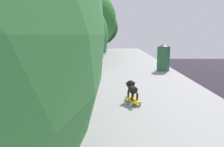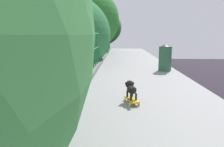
{
  "view_description": "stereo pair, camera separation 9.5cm",
  "coord_description": "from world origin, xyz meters",
  "px_view_note": "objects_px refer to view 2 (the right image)",
  "views": [
    {
      "loc": [
        0.52,
        -2.85,
        6.77
      ],
      "look_at": [
        0.44,
        2.04,
        5.9
      ],
      "focal_mm": 34.91,
      "sensor_mm": 36.0,
      "label": 1
    },
    {
      "loc": [
        0.61,
        -2.85,
        6.77
      ],
      "look_at": [
        0.44,
        2.04,
        5.9
      ],
      "focal_mm": 34.91,
      "sensor_mm": 36.0,
      "label": 2
    }
  ],
  "objects_px": {
    "small_dog": "(131,88)",
    "litter_bin": "(165,57)",
    "toy_skateboard": "(132,100)",
    "city_bus": "(69,67)",
    "car_green_fifth": "(54,119)",
    "car_silver_seventh": "(73,93)",
    "car_red_taxi_sixth": "(28,104)"
  },
  "relations": [
    {
      "from": "small_dog",
      "to": "litter_bin",
      "type": "relative_size",
      "value": 0.44
    },
    {
      "from": "toy_skateboard",
      "to": "litter_bin",
      "type": "height_order",
      "value": "litter_bin"
    },
    {
      "from": "small_dog",
      "to": "city_bus",
      "type": "bearing_deg",
      "value": 105.21
    },
    {
      "from": "car_green_fifth",
      "to": "car_silver_seventh",
      "type": "bearing_deg",
      "value": 91.73
    },
    {
      "from": "car_red_taxi_sixth",
      "to": "city_bus",
      "type": "bearing_deg",
      "value": 89.86
    },
    {
      "from": "toy_skateboard",
      "to": "litter_bin",
      "type": "bearing_deg",
      "value": 70.09
    },
    {
      "from": "car_silver_seventh",
      "to": "litter_bin",
      "type": "height_order",
      "value": "litter_bin"
    },
    {
      "from": "car_silver_seventh",
      "to": "small_dog",
      "type": "distance_m",
      "value": 20.07
    },
    {
      "from": "car_silver_seventh",
      "to": "small_dog",
      "type": "bearing_deg",
      "value": -74.43
    },
    {
      "from": "city_bus",
      "to": "small_dog",
      "type": "xyz_separation_m",
      "value": [
        8.36,
        -30.74,
        4.1
      ]
    },
    {
      "from": "car_red_taxi_sixth",
      "to": "toy_skateboard",
      "type": "xyz_separation_m",
      "value": [
        8.41,
        -14.57,
        4.92
      ]
    },
    {
      "from": "car_green_fifth",
      "to": "small_dog",
      "type": "height_order",
      "value": "small_dog"
    },
    {
      "from": "city_bus",
      "to": "car_green_fifth",
      "type": "bearing_deg",
      "value": -80.3
    },
    {
      "from": "litter_bin",
      "to": "toy_skateboard",
      "type": "bearing_deg",
      "value": -109.91
    },
    {
      "from": "car_green_fifth",
      "to": "car_silver_seventh",
      "type": "distance_m",
      "value": 7.75
    },
    {
      "from": "car_green_fifth",
      "to": "small_dog",
      "type": "xyz_separation_m",
      "value": [
        4.97,
        -10.93,
        5.09
      ]
    },
    {
      "from": "car_silver_seventh",
      "to": "small_dog",
      "type": "relative_size",
      "value": 10.49
    },
    {
      "from": "city_bus",
      "to": "litter_bin",
      "type": "height_order",
      "value": "litter_bin"
    },
    {
      "from": "city_bus",
      "to": "litter_bin",
      "type": "bearing_deg",
      "value": -70.28
    },
    {
      "from": "car_red_taxi_sixth",
      "to": "car_green_fifth",
      "type": "bearing_deg",
      "value": -46.27
    },
    {
      "from": "car_red_taxi_sixth",
      "to": "litter_bin",
      "type": "height_order",
      "value": "litter_bin"
    },
    {
      "from": "small_dog",
      "to": "litter_bin",
      "type": "height_order",
      "value": "litter_bin"
    },
    {
      "from": "toy_skateboard",
      "to": "car_red_taxi_sixth",
      "type": "bearing_deg",
      "value": 119.99
    },
    {
      "from": "car_red_taxi_sixth",
      "to": "city_bus",
      "type": "relative_size",
      "value": 0.4
    },
    {
      "from": "small_dog",
      "to": "litter_bin",
      "type": "bearing_deg",
      "value": 69.66
    },
    {
      "from": "car_red_taxi_sixth",
      "to": "small_dog",
      "type": "relative_size",
      "value": 11.03
    },
    {
      "from": "city_bus",
      "to": "toy_skateboard",
      "type": "bearing_deg",
      "value": -74.8
    },
    {
      "from": "car_silver_seventh",
      "to": "car_green_fifth",
      "type": "bearing_deg",
      "value": -88.27
    },
    {
      "from": "car_silver_seventh",
      "to": "city_bus",
      "type": "xyz_separation_m",
      "value": [
        -3.15,
        12.06,
        1.06
      ]
    },
    {
      "from": "car_silver_seventh",
      "to": "city_bus",
      "type": "distance_m",
      "value": 12.51
    },
    {
      "from": "car_red_taxi_sixth",
      "to": "city_bus",
      "type": "distance_m",
      "value": 16.26
    },
    {
      "from": "car_red_taxi_sixth",
      "to": "car_silver_seventh",
      "type": "height_order",
      "value": "car_red_taxi_sixth"
    }
  ]
}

